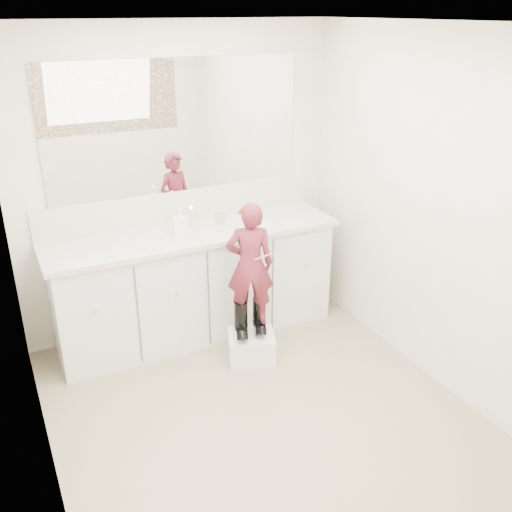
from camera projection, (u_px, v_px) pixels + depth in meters
floor at (265, 418)px, 3.73m from camera, size 3.00×3.00×0.00m
ceiling at (268, 23)px, 2.77m from camera, size 3.00×3.00×0.00m
wall_back at (179, 183)px, 4.48m from camera, size 2.60×0.00×2.60m
wall_front at (461, 397)px, 2.02m from camera, size 2.60×0.00×2.60m
wall_left at (25, 297)px, 2.72m from camera, size 0.00×3.00×3.00m
wall_right at (441, 216)px, 3.78m from camera, size 0.00×3.00×3.00m
vanity_cabinet at (196, 285)px, 4.57m from camera, size 2.20×0.55×0.85m
countertop at (194, 234)px, 4.38m from camera, size 2.28×0.58×0.04m
backsplash at (181, 206)px, 4.54m from camera, size 2.28×0.03×0.25m
mirror at (177, 127)px, 4.30m from camera, size 2.00×0.02×1.00m
dot_panel at (478, 282)px, 1.85m from camera, size 2.00×0.01×1.20m
faucet at (186, 219)px, 4.48m from camera, size 0.08×0.08×0.10m
cup at (220, 218)px, 4.53m from camera, size 0.12×0.12×0.08m
soap_bottle at (180, 222)px, 4.24m from camera, size 0.12×0.12×0.22m
step_stool at (251, 347)px, 4.31m from camera, size 0.42×0.38×0.22m
boot_left at (241, 319)px, 4.20m from camera, size 0.16×0.21×0.28m
boot_right at (259, 315)px, 4.26m from camera, size 0.16×0.21×0.28m
toddler at (250, 265)px, 4.06m from camera, size 0.40×0.33×0.94m
toothbrush at (264, 256)px, 3.99m from camera, size 0.13×0.06×0.06m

